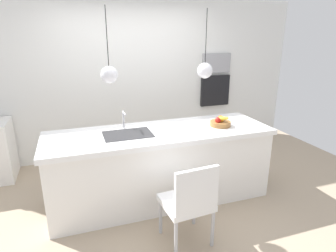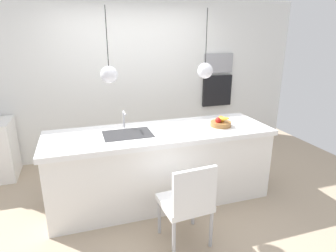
# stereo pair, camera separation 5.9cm
# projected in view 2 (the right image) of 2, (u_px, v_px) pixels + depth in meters

# --- Properties ---
(floor) EXTENTS (6.60, 6.60, 0.00)m
(floor) POSITION_uv_depth(u_px,v_px,m) (161.00, 197.00, 3.73)
(floor) COLOR tan
(floor) RESTS_ON ground
(back_wall) EXTENTS (6.00, 0.10, 2.60)m
(back_wall) POSITION_uv_depth(u_px,v_px,m) (132.00, 79.00, 4.82)
(back_wall) COLOR white
(back_wall) RESTS_ON ground
(kitchen_island) EXTENTS (2.72, 0.87, 0.91)m
(kitchen_island) POSITION_uv_depth(u_px,v_px,m) (160.00, 165.00, 3.59)
(kitchen_island) COLOR white
(kitchen_island) RESTS_ON ground
(sink_basin) EXTENTS (0.56, 0.40, 0.02)m
(sink_basin) POSITION_uv_depth(u_px,v_px,m) (128.00, 134.00, 3.33)
(sink_basin) COLOR #2D2D30
(sink_basin) RESTS_ON kitchen_island
(faucet) EXTENTS (0.02, 0.17, 0.22)m
(faucet) POSITION_uv_depth(u_px,v_px,m) (124.00, 117.00, 3.48)
(faucet) COLOR silver
(faucet) RESTS_ON kitchen_island
(fruit_bowl) EXTENTS (0.26, 0.26, 0.15)m
(fruit_bowl) POSITION_uv_depth(u_px,v_px,m) (221.00, 122.00, 3.60)
(fruit_bowl) COLOR #9E6B38
(fruit_bowl) RESTS_ON kitchen_island
(microwave) EXTENTS (0.54, 0.08, 0.34)m
(microwave) POSITION_uv_depth(u_px,v_px,m) (218.00, 63.00, 5.15)
(microwave) COLOR #9E9EA3
(microwave) RESTS_ON back_wall
(oven) EXTENTS (0.56, 0.08, 0.56)m
(oven) POSITION_uv_depth(u_px,v_px,m) (217.00, 91.00, 5.30)
(oven) COLOR black
(oven) RESTS_ON back_wall
(chair_near) EXTENTS (0.49, 0.48, 0.89)m
(chair_near) POSITION_uv_depth(u_px,v_px,m) (188.00, 201.00, 2.76)
(chair_near) COLOR white
(chair_near) RESTS_ON ground
(pendant_light_left) EXTENTS (0.19, 0.19, 0.79)m
(pendant_light_left) POSITION_uv_depth(u_px,v_px,m) (109.00, 74.00, 3.07)
(pendant_light_left) COLOR silver
(pendant_light_right) EXTENTS (0.19, 0.19, 0.79)m
(pendant_light_right) POSITION_uv_depth(u_px,v_px,m) (205.00, 70.00, 3.40)
(pendant_light_right) COLOR silver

